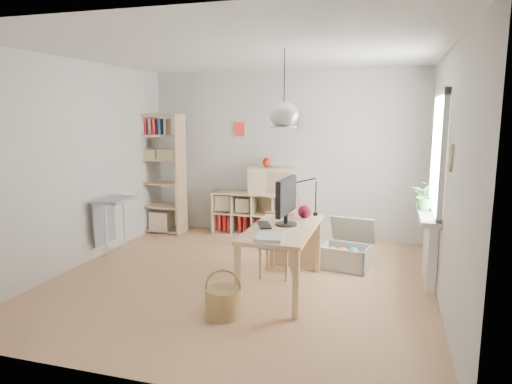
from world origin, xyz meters
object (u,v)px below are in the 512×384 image
(cube_shelf, at_px, (253,217))
(drawer_chest, at_px, (272,181))
(chair, at_px, (277,240))
(tall_bookshelf, at_px, (160,169))
(monitor, at_px, (286,199))
(desk, at_px, (283,235))
(storage_chest, at_px, (347,252))

(cube_shelf, height_order, drawer_chest, drawer_chest)
(chair, relative_size, drawer_chest, 1.04)
(tall_bookshelf, relative_size, monitor, 3.18)
(cube_shelf, distance_m, monitor, 2.51)
(cube_shelf, bearing_deg, drawer_chest, -7.31)
(chair, xyz_separation_m, drawer_chest, (-0.52, 1.71, 0.49))
(tall_bookshelf, height_order, chair, tall_bookshelf)
(cube_shelf, bearing_deg, monitor, -64.23)
(chair, bearing_deg, desk, -69.74)
(desk, height_order, storage_chest, desk)
(chair, xyz_separation_m, storage_chest, (0.82, 0.52, -0.24))
(desk, relative_size, monitor, 2.39)
(tall_bookshelf, bearing_deg, desk, -37.01)
(tall_bookshelf, xyz_separation_m, chair, (2.41, -1.47, -0.64))
(desk, height_order, cube_shelf, desk)
(cube_shelf, xyz_separation_m, monitor, (1.04, -2.16, 0.76))
(chair, relative_size, monitor, 1.24)
(chair, height_order, storage_chest, chair)
(chair, distance_m, monitor, 0.76)
(storage_chest, distance_m, monitor, 1.40)
(storage_chest, bearing_deg, tall_bookshelf, 173.19)
(cube_shelf, bearing_deg, tall_bookshelf, -169.81)
(drawer_chest, bearing_deg, cube_shelf, 160.73)
(cube_shelf, xyz_separation_m, tall_bookshelf, (-1.56, -0.28, 0.79))
(cube_shelf, distance_m, drawer_chest, 0.71)
(chair, bearing_deg, drawer_chest, 106.80)
(tall_bookshelf, height_order, drawer_chest, tall_bookshelf)
(chair, bearing_deg, storage_chest, 32.25)
(cube_shelf, bearing_deg, storage_chest, -36.68)
(cube_shelf, bearing_deg, desk, -65.39)
(cube_shelf, relative_size, drawer_chest, 1.87)
(desk, bearing_deg, chair, 110.47)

